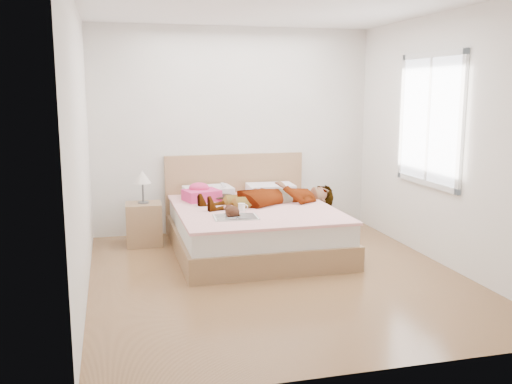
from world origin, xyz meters
TOP-DOWN VIEW (x-y plane):
  - ground at (0.00, 0.00)m, footprint 4.00×4.00m
  - woman at (0.26, 1.15)m, footprint 1.81×0.97m
  - hair at (-0.31, 1.60)m, footprint 0.57×0.63m
  - phone at (-0.24, 1.55)m, footprint 0.06×0.09m
  - room_shell at (1.77, 0.30)m, footprint 4.00×4.00m
  - bed at (0.00, 1.04)m, footprint 1.80×2.08m
  - towel at (-0.52, 1.49)m, footprint 0.47×0.41m
  - magazine at (-0.32, 0.46)m, footprint 0.48×0.33m
  - coffee_mug at (-0.18, 0.77)m, footprint 0.12×0.09m
  - plush_toy at (-0.35, 0.49)m, footprint 0.17×0.24m
  - nightstand at (-1.20, 1.51)m, footprint 0.42×0.38m

SIDE VIEW (x-z plane):
  - ground at x=0.00m, z-range 0.00..0.00m
  - bed at x=0.00m, z-range -0.22..0.78m
  - nightstand at x=-1.20m, z-range -0.15..0.74m
  - magazine at x=-0.32m, z-range 0.51..0.53m
  - hair at x=-0.31m, z-range 0.51..0.59m
  - coffee_mug at x=-0.18m, z-range 0.51..0.60m
  - plush_toy at x=-0.35m, z-range 0.51..0.64m
  - towel at x=-0.52m, z-range 0.49..0.70m
  - woman at x=0.26m, z-range 0.51..0.75m
  - phone at x=-0.24m, z-range 0.65..0.70m
  - room_shell at x=1.77m, z-range -0.50..3.50m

